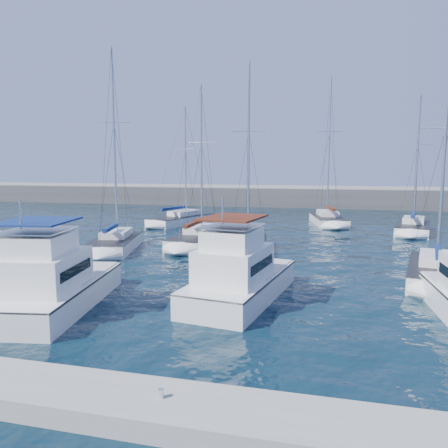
% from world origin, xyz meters
% --- Properties ---
extents(ground, '(220.00, 220.00, 0.00)m').
position_xyz_m(ground, '(0.00, 0.00, 0.00)').
color(ground, black).
rests_on(ground, ground).
extents(breakwater, '(160.00, 6.00, 4.45)m').
position_xyz_m(breakwater, '(0.00, 52.00, 1.05)').
color(breakwater, '#424244').
rests_on(breakwater, ground).
extents(dock, '(40.00, 2.20, 0.60)m').
position_xyz_m(dock, '(0.00, -11.00, 0.30)').
color(dock, gray).
rests_on(dock, ground).
extents(dock_cleat_centre, '(0.16, 0.16, 0.25)m').
position_xyz_m(dock_cleat_centre, '(0.00, -11.00, 0.72)').
color(dock_cleat_centre, silver).
rests_on(dock_cleat_centre, dock).
extents(motor_yacht_port_inner, '(5.27, 9.18, 4.69)m').
position_xyz_m(motor_yacht_port_inner, '(-8.45, -3.87, 1.13)').
color(motor_yacht_port_inner, white).
rests_on(motor_yacht_port_inner, ground).
extents(motor_yacht_stbd_inner, '(4.63, 9.01, 4.69)m').
position_xyz_m(motor_yacht_stbd_inner, '(-0.18, -0.40, 1.13)').
color(motor_yacht_stbd_inner, silver).
rests_on(motor_yacht_stbd_inner, ground).
extents(sailboat_mid_a, '(4.85, 8.28, 16.17)m').
position_xyz_m(sailboat_mid_a, '(-12.57, 10.26, 0.55)').
color(sailboat_mid_a, silver).
rests_on(sailboat_mid_a, ground).
extents(sailboat_mid_b, '(3.07, 9.19, 13.81)m').
position_xyz_m(sailboat_mid_b, '(-6.83, 14.39, 0.50)').
color(sailboat_mid_b, white).
rests_on(sailboat_mid_b, ground).
extents(sailboat_mid_c, '(3.93, 7.04, 14.97)m').
position_xyz_m(sailboat_mid_c, '(-2.20, 12.49, 0.55)').
color(sailboat_mid_c, silver).
rests_on(sailboat_mid_c, ground).
extents(sailboat_mid_e, '(4.52, 8.25, 14.10)m').
position_xyz_m(sailboat_mid_e, '(10.26, 6.04, 0.52)').
color(sailboat_mid_e, silver).
rests_on(sailboat_mid_e, ground).
extents(sailboat_back_a, '(5.87, 9.52, 13.72)m').
position_xyz_m(sailboat_back_a, '(-12.65, 26.38, 0.50)').
color(sailboat_back_a, silver).
rests_on(sailboat_back_a, ground).
extents(sailboat_back_b, '(4.72, 8.69, 16.99)m').
position_xyz_m(sailboat_back_b, '(3.82, 30.21, 0.55)').
color(sailboat_back_b, white).
rests_on(sailboat_back_b, ground).
extents(sailboat_back_c, '(4.63, 8.65, 14.02)m').
position_xyz_m(sailboat_back_c, '(12.18, 25.69, 0.51)').
color(sailboat_back_c, silver).
rests_on(sailboat_back_c, ground).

